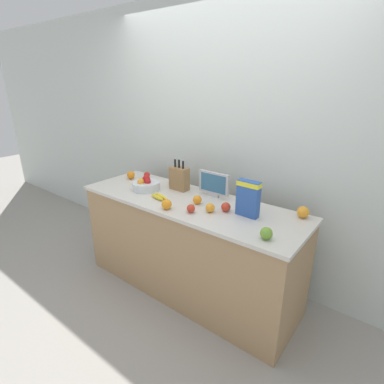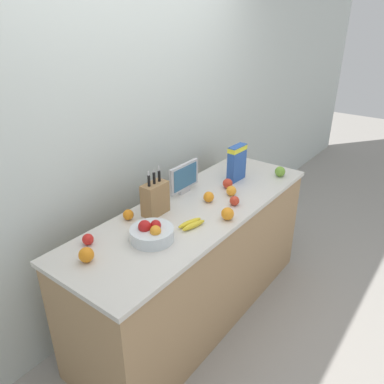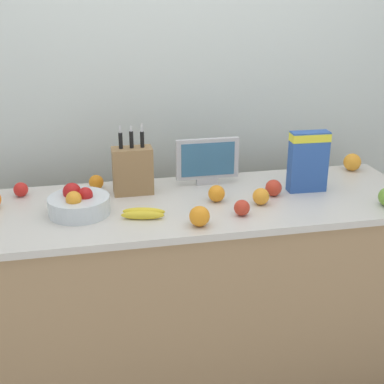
% 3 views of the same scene
% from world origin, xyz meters
% --- Properties ---
extents(ground_plane, '(14.00, 14.00, 0.00)m').
position_xyz_m(ground_plane, '(0.00, 0.00, 0.00)').
color(ground_plane, gray).
extents(wall_back, '(9.00, 0.06, 2.60)m').
position_xyz_m(wall_back, '(0.00, 0.55, 1.30)').
color(wall_back, silver).
rests_on(wall_back, ground_plane).
extents(counter, '(2.05, 0.68, 0.90)m').
position_xyz_m(counter, '(0.00, 0.00, 0.45)').
color(counter, tan).
rests_on(counter, ground_plane).
extents(knife_block, '(0.18, 0.10, 0.32)m').
position_xyz_m(knife_block, '(-0.23, 0.16, 1.01)').
color(knife_block, '#937047').
rests_on(knife_block, counter).
extents(small_monitor, '(0.30, 0.03, 0.22)m').
position_xyz_m(small_monitor, '(0.12, 0.21, 1.02)').
color(small_monitor, '#B7B7BC').
rests_on(small_monitor, counter).
extents(cereal_box, '(0.18, 0.07, 0.28)m').
position_xyz_m(cereal_box, '(0.55, 0.03, 1.05)').
color(cereal_box, '#2D56A8').
rests_on(cereal_box, counter).
extents(fruit_bowl, '(0.25, 0.25, 0.13)m').
position_xyz_m(fruit_bowl, '(-0.48, -0.03, 0.94)').
color(fruit_bowl, silver).
rests_on(fruit_bowl, counter).
extents(banana_bunch, '(0.19, 0.11, 0.04)m').
position_xyz_m(banana_bunch, '(-0.22, -0.12, 0.91)').
color(banana_bunch, yellow).
rests_on(banana_bunch, counter).
extents(apple_by_knife_block, '(0.07, 0.07, 0.07)m').
position_xyz_m(apple_by_knife_block, '(0.38, -0.00, 0.93)').
color(apple_by_knife_block, red).
rests_on(apple_by_knife_block, counter).
extents(apple_rightmost, '(0.07, 0.07, 0.07)m').
position_xyz_m(apple_rightmost, '(0.18, -0.18, 0.93)').
color(apple_rightmost, red).
rests_on(apple_rightmost, counter).
extents(apple_middle, '(0.06, 0.06, 0.06)m').
position_xyz_m(apple_middle, '(-0.73, 0.23, 0.93)').
color(apple_middle, red).
rests_on(apple_middle, counter).
extents(apple_leftmost, '(0.08, 0.08, 0.08)m').
position_xyz_m(apple_leftmost, '(0.82, -0.21, 0.94)').
color(apple_leftmost, '#6B9E33').
rests_on(apple_leftmost, counter).
extents(orange_near_bowl, '(0.09, 0.09, 0.09)m').
position_xyz_m(orange_near_bowl, '(0.89, 0.25, 0.94)').
color(orange_near_bowl, orange).
rests_on(orange_near_bowl, counter).
extents(orange_front_right, '(0.07, 0.07, 0.07)m').
position_xyz_m(orange_front_right, '(-0.40, 0.25, 0.93)').
color(orange_front_right, orange).
rests_on(orange_front_right, counter).
extents(orange_by_cereal, '(0.07, 0.07, 0.07)m').
position_xyz_m(orange_by_cereal, '(0.11, -0.01, 0.93)').
color(orange_by_cereal, orange).
rests_on(orange_by_cereal, counter).
extents(orange_front_center, '(0.08, 0.08, 0.08)m').
position_xyz_m(orange_front_center, '(-0.84, 0.10, 0.94)').
color(orange_front_center, orange).
rests_on(orange_front_center, counter).
extents(orange_back_center, '(0.07, 0.07, 0.07)m').
position_xyz_m(orange_back_center, '(0.29, -0.09, 0.93)').
color(orange_back_center, orange).
rests_on(orange_back_center, counter).
extents(orange_front_left, '(0.08, 0.08, 0.08)m').
position_xyz_m(orange_front_left, '(-0.02, -0.25, 0.94)').
color(orange_front_left, orange).
rests_on(orange_front_left, counter).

